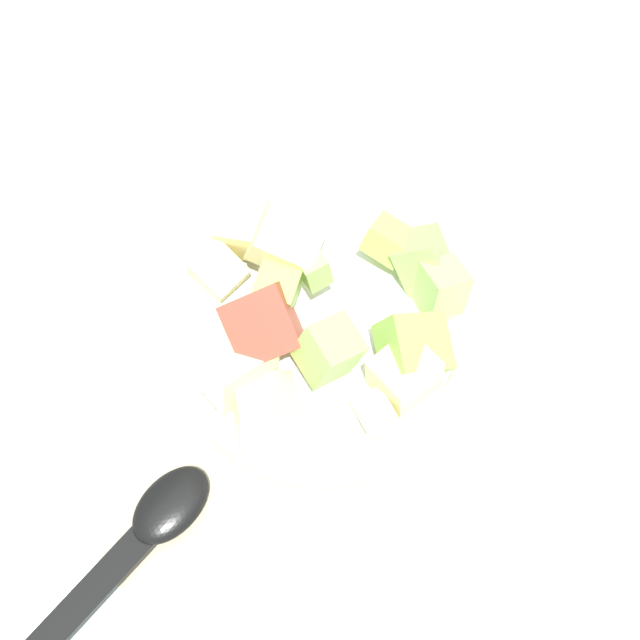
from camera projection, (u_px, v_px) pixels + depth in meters
name	position (u px, v px, depth m)	size (l,w,h in m)	color
ground_plane	(339.00, 336.00, 0.60)	(2.40, 2.40, 0.00)	silver
placemat	(339.00, 335.00, 0.60)	(0.42, 0.35, 0.01)	tan
salad_bowl	(319.00, 326.00, 0.55)	(0.21, 0.21, 0.12)	white
serving_spoon	(116.00, 565.00, 0.52)	(0.22, 0.05, 0.01)	black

